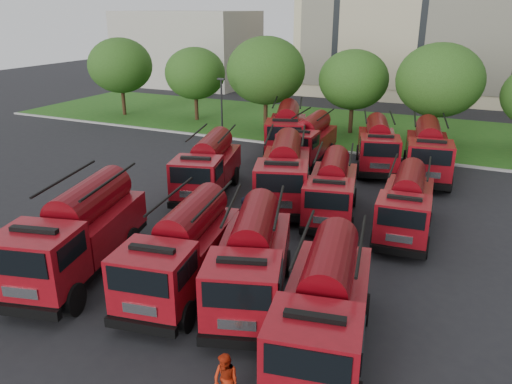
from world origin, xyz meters
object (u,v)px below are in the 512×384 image
(fire_truck_9, at_px, (308,140))
(fire_truck_5, at_px, (284,172))
(firefighter_4, at_px, (245,224))
(fire_truck_0, at_px, (78,233))
(fire_truck_2, at_px, (251,259))
(firefighter_5, at_px, (383,235))
(fire_truck_8, at_px, (287,130))
(firefighter_3, at_px, (355,314))
(fire_truck_7, at_px, (406,204))
(fire_truck_10, at_px, (378,145))
(fire_truck_3, at_px, (325,306))
(firefighter_2, at_px, (353,305))
(fire_truck_4, at_px, (208,166))
(fire_truck_6, at_px, (332,188))
(fire_truck_11, at_px, (428,151))
(fire_truck_1, at_px, (183,249))

(fire_truck_9, bearing_deg, fire_truck_5, -82.59)
(firefighter_4, bearing_deg, fire_truck_9, -37.75)
(fire_truck_0, relative_size, fire_truck_2, 1.10)
(fire_truck_0, height_order, firefighter_5, fire_truck_0)
(fire_truck_8, distance_m, firefighter_3, 21.34)
(fire_truck_7, distance_m, fire_truck_10, 10.61)
(fire_truck_3, distance_m, firefighter_2, 3.46)
(fire_truck_4, xyz_separation_m, firefighter_4, (3.94, -3.17, -1.68))
(firefighter_2, xyz_separation_m, firefighter_3, (0.20, -0.57, 0.00))
(fire_truck_5, xyz_separation_m, firefighter_3, (6.52, -9.29, -1.78))
(fire_truck_4, xyz_separation_m, fire_truck_9, (3.19, 8.48, -0.05))
(firefighter_5, bearing_deg, fire_truck_6, 11.11)
(fire_truck_6, bearing_deg, fire_truck_2, -104.80)
(fire_truck_9, relative_size, fire_truck_11, 0.91)
(fire_truck_7, bearing_deg, fire_truck_4, 171.20)
(fire_truck_1, relative_size, firefighter_4, 5.12)
(fire_truck_4, height_order, firefighter_4, fire_truck_4)
(firefighter_5, bearing_deg, firefighter_4, 46.90)
(fire_truck_1, bearing_deg, fire_truck_5, 79.89)
(fire_truck_6, relative_size, firefighter_5, 4.21)
(fire_truck_5, xyz_separation_m, fire_truck_11, (6.69, 8.07, -0.03))
(fire_truck_11, bearing_deg, fire_truck_1, -119.23)
(fire_truck_2, bearing_deg, fire_truck_6, 69.48)
(fire_truck_4, height_order, fire_truck_6, fire_truck_4)
(fire_truck_10, xyz_separation_m, firefighter_4, (-3.98, -12.38, -1.64))
(fire_truck_0, height_order, fire_truck_10, fire_truck_0)
(fire_truck_7, height_order, firefighter_4, fire_truck_7)
(fire_truck_3, relative_size, fire_truck_6, 1.06)
(fire_truck_3, height_order, fire_truck_7, fire_truck_3)
(firefighter_3, bearing_deg, firefighter_4, -79.69)
(fire_truck_0, bearing_deg, fire_truck_11, 45.35)
(fire_truck_10, height_order, firefighter_3, fire_truck_10)
(fire_truck_10, xyz_separation_m, firefighter_5, (2.69, -10.73, -1.64))
(fire_truck_2, xyz_separation_m, fire_truck_6, (0.37, 8.91, -0.08))
(fire_truck_8, bearing_deg, fire_truck_9, -53.96)
(fire_truck_5, distance_m, firefighter_2, 10.92)
(fire_truck_0, height_order, fire_truck_11, fire_truck_0)
(fire_truck_10, bearing_deg, fire_truck_2, -106.95)
(fire_truck_2, relative_size, fire_truck_11, 0.96)
(fire_truck_5, distance_m, firefighter_3, 11.49)
(fire_truck_11, xyz_separation_m, firefighter_4, (-7.28, -11.89, -1.74))
(fire_truck_2, relative_size, fire_truck_5, 0.93)
(fire_truck_3, xyz_separation_m, firefighter_5, (-0.00, 9.56, -1.68))
(fire_truck_1, height_order, fire_truck_8, fire_truck_8)
(fire_truck_4, bearing_deg, fire_truck_5, -7.28)
(fire_truck_6, height_order, fire_truck_7, fire_truck_6)
(fire_truck_0, bearing_deg, fire_truck_8, 73.09)
(fire_truck_5, xyz_separation_m, fire_truck_10, (3.39, 8.56, -0.13))
(fire_truck_2, height_order, fire_truck_7, fire_truck_2)
(fire_truck_9, distance_m, fire_truck_11, 8.03)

